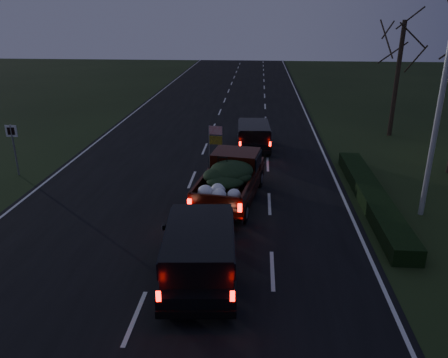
% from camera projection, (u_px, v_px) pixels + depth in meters
% --- Properties ---
extents(ground, '(120.00, 120.00, 0.00)m').
position_uv_depth(ground, '(172.00, 229.00, 15.95)').
color(ground, black).
rests_on(ground, ground).
extents(road_asphalt, '(14.00, 120.00, 0.02)m').
position_uv_depth(road_asphalt, '(172.00, 229.00, 15.94)').
color(road_asphalt, black).
rests_on(road_asphalt, ground).
extents(hedge_row, '(1.00, 10.00, 0.60)m').
position_uv_depth(hedge_row, '(371.00, 196.00, 18.06)').
color(hedge_row, black).
rests_on(hedge_row, ground).
extents(light_pole, '(0.50, 0.90, 9.16)m').
position_uv_depth(light_pole, '(446.00, 71.00, 15.15)').
color(light_pole, silver).
rests_on(light_pole, ground).
extents(route_sign, '(0.55, 0.08, 2.50)m').
position_uv_depth(route_sign, '(13.00, 142.00, 20.64)').
color(route_sign, gray).
rests_on(route_sign, ground).
extents(bare_tree_far, '(3.60, 3.60, 7.00)m').
position_uv_depth(bare_tree_far, '(401.00, 51.00, 26.27)').
color(bare_tree_far, black).
rests_on(bare_tree_far, ground).
extents(pickup_truck, '(2.81, 5.60, 2.81)m').
position_uv_depth(pickup_truck, '(231.00, 176.00, 18.04)').
color(pickup_truck, '#320D06').
rests_on(pickup_truck, ground).
extents(lead_suv, '(1.99, 4.33, 1.22)m').
position_uv_depth(lead_suv, '(254.00, 133.00, 24.95)').
color(lead_suv, black).
rests_on(lead_suv, ground).
extents(rear_suv, '(2.48, 4.92, 1.37)m').
position_uv_depth(rear_suv, '(200.00, 248.00, 12.60)').
color(rear_suv, black).
rests_on(rear_suv, ground).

